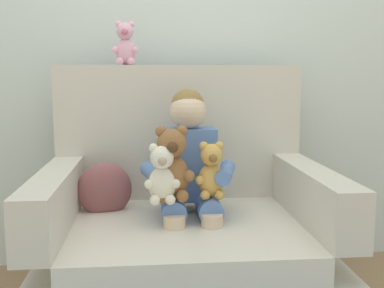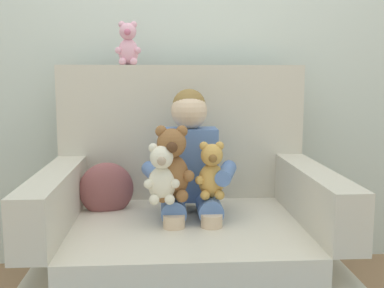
{
  "view_description": "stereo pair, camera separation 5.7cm",
  "coord_description": "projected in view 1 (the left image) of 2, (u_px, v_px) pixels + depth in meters",
  "views": [
    {
      "loc": [
        -0.16,
        -2.01,
        1.08
      ],
      "look_at": [
        0.02,
        -0.05,
        0.8
      ],
      "focal_mm": 43.5,
      "sensor_mm": 36.0,
      "label": 1
    },
    {
      "loc": [
        -0.1,
        -2.01,
        1.08
      ],
      "look_at": [
        0.02,
        -0.05,
        0.8
      ],
      "focal_mm": 43.5,
      "sensor_mm": 36.0,
      "label": 2
    }
  ],
  "objects": [
    {
      "name": "plush_cream",
      "position": [
        162.0,
        175.0,
        1.94
      ],
      "size": [
        0.15,
        0.12,
        0.25
      ],
      "rotation": [
        0.0,
        0.0,
        -0.19
      ],
      "color": "silver",
      "rests_on": "armchair"
    },
    {
      "name": "seated_child",
      "position": [
        189.0,
        170.0,
        2.14
      ],
      "size": [
        0.45,
        0.39,
        0.82
      ],
      "rotation": [
        0.0,
        0.0,
        -0.1
      ],
      "color": "#597AB7",
      "rests_on": "armchair"
    },
    {
      "name": "armchair",
      "position": [
        184.0,
        238.0,
        2.16
      ],
      "size": [
        1.26,
        0.99,
        1.14
      ],
      "color": "beige",
      "rests_on": "ground"
    },
    {
      "name": "throw_pillow",
      "position": [
        105.0,
        190.0,
        2.22
      ],
      "size": [
        0.28,
        0.17,
        0.26
      ],
      "primitive_type": "ellipsoid",
      "rotation": [
        0.0,
        0.0,
        0.21
      ],
      "color": "#8C4C4C",
      "rests_on": "armchair"
    },
    {
      "name": "plush_honey",
      "position": [
        211.0,
        172.0,
        2.03
      ],
      "size": [
        0.15,
        0.12,
        0.25
      ],
      "rotation": [
        0.0,
        0.0,
        0.16
      ],
      "color": "gold",
      "rests_on": "armchair"
    },
    {
      "name": "back_wall",
      "position": [
        175.0,
        38.0,
        2.64
      ],
      "size": [
        6.0,
        0.1,
        2.6
      ],
      "primitive_type": "cube",
      "color": "silver",
      "rests_on": "ground"
    },
    {
      "name": "plush_pink_on_backrest",
      "position": [
        125.0,
        45.0,
        2.35
      ],
      "size": [
        0.13,
        0.11,
        0.22
      ],
      "rotation": [
        0.0,
        0.0,
        -0.08
      ],
      "color": "#EAA8BC",
      "rests_on": "armchair"
    },
    {
      "name": "plush_brown",
      "position": [
        172.0,
        165.0,
        1.99
      ],
      "size": [
        0.19,
        0.16,
        0.32
      ],
      "rotation": [
        0.0,
        0.0,
        -0.12
      ],
      "color": "brown",
      "rests_on": "armchair"
    }
  ]
}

